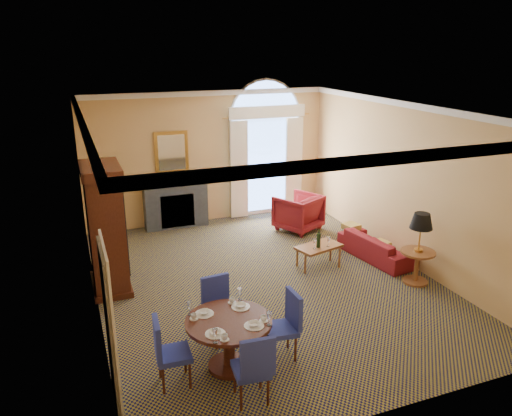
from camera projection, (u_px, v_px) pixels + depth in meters
name	position (u px, v px, depth m)	size (l,w,h in m)	color
ground	(266.00, 281.00, 9.35)	(7.50, 7.50, 0.00)	#111136
room_envelope	(251.00, 143.00, 9.15)	(6.04, 7.52, 3.45)	tan
armoire	(106.00, 230.00, 8.81)	(0.66, 1.17, 2.29)	#3B180D
dining_table	(229.00, 332.00, 6.71)	(1.18, 1.18, 0.94)	#3B180D
dining_chair_north	(217.00, 304.00, 7.43)	(0.56, 0.56, 0.98)	navy
dining_chair_south	(254.00, 365.00, 6.01)	(0.47, 0.48, 0.98)	navy
dining_chair_east	(287.00, 321.00, 6.98)	(0.48, 0.48, 0.98)	navy
dining_chair_west	(166.00, 348.00, 6.35)	(0.48, 0.46, 0.98)	navy
sofa	(377.00, 247.00, 10.30)	(1.74, 0.68, 0.51)	maroon
armchair	(298.00, 212.00, 11.85)	(0.92, 0.95, 0.86)	maroon
coffee_table	(319.00, 247.00, 9.84)	(0.99, 0.71, 0.83)	brown
side_table	(420.00, 239.00, 9.06)	(0.63, 0.63, 1.33)	brown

